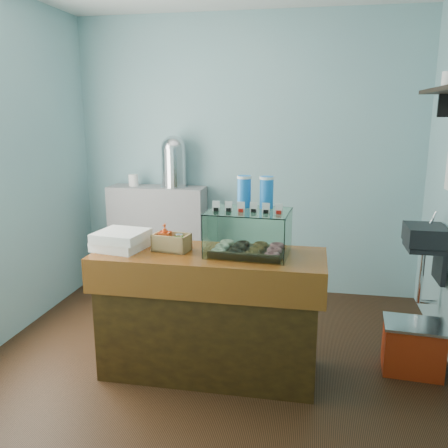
% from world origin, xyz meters
% --- Properties ---
extents(ground, '(3.50, 3.50, 0.00)m').
position_xyz_m(ground, '(0.00, 0.00, 0.00)').
color(ground, black).
rests_on(ground, ground).
extents(room_shell, '(3.54, 3.04, 2.82)m').
position_xyz_m(room_shell, '(0.03, 0.01, 1.71)').
color(room_shell, '#7AA8B2').
rests_on(room_shell, ground).
extents(counter, '(1.60, 0.60, 0.90)m').
position_xyz_m(counter, '(0.00, -0.25, 0.46)').
color(counter, '#43290C').
rests_on(counter, ground).
extents(back_shelf, '(1.00, 0.32, 1.10)m').
position_xyz_m(back_shelf, '(-0.90, 1.32, 0.55)').
color(back_shelf, gray).
rests_on(back_shelf, ground).
extents(display_case, '(0.58, 0.44, 0.52)m').
position_xyz_m(display_case, '(0.28, -0.18, 1.07)').
color(display_case, black).
rests_on(display_case, counter).
extents(condiment_crate, '(0.27, 0.19, 0.19)m').
position_xyz_m(condiment_crate, '(-0.28, -0.24, 0.97)').
color(condiment_crate, tan).
rests_on(condiment_crate, counter).
extents(pastry_boxes, '(0.38, 0.39, 0.13)m').
position_xyz_m(pastry_boxes, '(-0.63, -0.27, 0.97)').
color(pastry_boxes, white).
rests_on(pastry_boxes, counter).
extents(coffee_urn, '(0.28, 0.28, 0.52)m').
position_xyz_m(coffee_urn, '(-0.71, 1.33, 1.37)').
color(coffee_urn, silver).
rests_on(coffee_urn, back_shelf).
extents(red_cooler, '(0.45, 0.36, 0.38)m').
position_xyz_m(red_cooler, '(1.45, 0.02, 0.19)').
color(red_cooler, '#B72B0E').
rests_on(red_cooler, ground).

